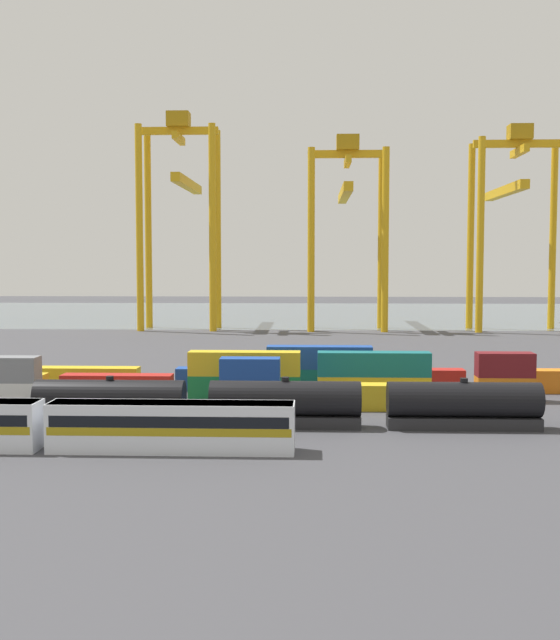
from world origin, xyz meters
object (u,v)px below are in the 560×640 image
Objects in this scene: shipping_container_3 at (250,396)px; gantry_crane_east at (515,207)px; shipping_container_15 at (87,378)px; shipping_container_2 at (115,395)px; passenger_train at (45,423)px; freight_tank_row at (464,405)px; gantry_crane_west at (181,201)px; shipping_container_17 at (319,380)px; gantry_crane_central at (347,212)px; shipping_container_10 at (374,388)px; shipping_container_19 at (437,380)px.

gantry_crane_east reaches higher than shipping_container_3.
gantry_crane_east is at bearing 50.39° from shipping_container_15.
passenger_train is at bearing -92.96° from shipping_container_2.
gantry_crane_west reaches higher than freight_tank_row.
passenger_train is at bearing -119.56° from gantry_crane_east.
shipping_container_2 and shipping_container_3 have the same top height.
gantry_crane_west reaches higher than shipping_container_17.
gantry_crane_central is at bearing 85.58° from shipping_container_17.
gantry_crane_west is at bearing 95.25° from shipping_container_2.
gantry_crane_east is (72.90, 0.25, -1.47)m from gantry_crane_west.
freight_tank_row is at bearing -64.75° from shipping_container_10.
gantry_crane_central is at bearing 89.50° from shipping_container_10.
shipping_container_3 is at bearing 51.12° from passenger_train.
shipping_container_2 is 100.04m from gantry_crane_west.
gantry_crane_east reaches higher than gantry_crane_central.
shipping_container_3 is 0.14× the size of gantry_crane_east.
gantry_crane_central is at bearing 68.46° from shipping_container_15.
freight_tank_row is 1.85× the size of gantry_crane_central.
shipping_container_2 is 27.44m from shipping_container_10.
gantry_crane_west is at bearing 112.09° from freight_tank_row.
gantry_crane_west reaches higher than shipping_container_2.
freight_tank_row is 6.39× the size of shipping_container_2.
gantry_crane_central is (-6.95, 85.37, 24.48)m from shipping_container_19.
shipping_container_15 is 94.99m from gantry_crane_central.
shipping_container_3 is 0.13× the size of gantry_crane_west.
passenger_train reaches higher than shipping_container_10.
gantry_crane_central is (33.70, 85.37, 24.48)m from shipping_container_15.
shipping_container_10 is 8.16m from shipping_container_17.
passenger_train is at bearing -103.92° from gantry_crane_central.
freight_tank_row reaches higher than shipping_container_2.
gantry_crane_west is (-29.85, 84.51, 26.80)m from shipping_container_17.
passenger_train is 3.27× the size of shipping_container_17.
shipping_container_10 is at bearing -90.50° from gantry_crane_central.
shipping_container_10 is 101.08m from gantry_crane_east.
passenger_train reaches higher than shipping_container_17.
gantry_crane_east is (36.45, -0.61, 0.85)m from gantry_crane_central.
shipping_container_15 is at bearing 180.00° from shipping_container_19.
shipping_container_17 is at bearing 58.16° from shipping_container_3.
gantry_crane_west reaches higher than gantry_crane_central.
shipping_container_17 is (-12.70, 20.35, -0.88)m from freight_tank_row.
shipping_container_3 is at bearing 155.85° from freight_tank_row.
shipping_container_10 and shipping_container_19 have the same top height.
shipping_container_19 is (34.58, 11.46, 0.00)m from shipping_container_2.
shipping_container_17 is (27.10, 0.00, 0.00)m from shipping_container_15.
passenger_train is at bearing -139.92° from shipping_container_19.
passenger_train is at bearing -138.99° from shipping_container_10.
shipping_container_15 is at bearing -129.61° from gantry_crane_east.
shipping_container_19 is at bearing 18.34° from shipping_container_2.
shipping_container_3 is at bearing -76.67° from gantry_crane_west.
gantry_crane_east is at bearing 62.46° from shipping_container_3.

